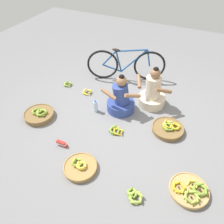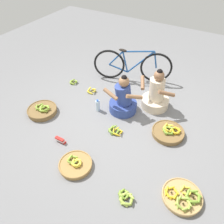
# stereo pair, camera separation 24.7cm
# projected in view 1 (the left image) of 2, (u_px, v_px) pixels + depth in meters

# --- Properties ---
(ground_plane) EXTENTS (10.00, 10.00, 0.00)m
(ground_plane) POSITION_uv_depth(u_px,v_px,m) (117.00, 120.00, 4.04)
(ground_plane) COLOR slate
(vendor_woman_front) EXTENTS (0.68, 0.52, 0.77)m
(vendor_woman_front) POSITION_uv_depth(u_px,v_px,m) (121.00, 99.00, 4.10)
(vendor_woman_front) COLOR #334793
(vendor_woman_front) RESTS_ON ground
(vendor_woman_behind) EXTENTS (0.74, 0.52, 0.82)m
(vendor_woman_behind) POSITION_uv_depth(u_px,v_px,m) (152.00, 93.00, 4.21)
(vendor_woman_behind) COLOR beige
(vendor_woman_behind) RESTS_ON ground
(bicycle_leaning) EXTENTS (1.60, 0.67, 0.73)m
(bicycle_leaning) POSITION_uv_depth(u_px,v_px,m) (126.00, 65.00, 4.82)
(bicycle_leaning) COLOR black
(bicycle_leaning) RESTS_ON ground
(banana_basket_mid_left) EXTENTS (0.55, 0.55, 0.17)m
(banana_basket_mid_left) POSITION_uv_depth(u_px,v_px,m) (39.00, 114.00, 4.07)
(banana_basket_mid_left) COLOR brown
(banana_basket_mid_left) RESTS_ON ground
(banana_basket_front_left) EXTENTS (0.50, 0.50, 0.14)m
(banana_basket_front_left) POSITION_uv_depth(u_px,v_px,m) (80.00, 167.00, 3.23)
(banana_basket_front_left) COLOR #A87F47
(banana_basket_front_left) RESTS_ON ground
(banana_basket_front_right) EXTENTS (0.53, 0.53, 0.15)m
(banana_basket_front_right) POSITION_uv_depth(u_px,v_px,m) (189.00, 190.00, 2.96)
(banana_basket_front_right) COLOR tan
(banana_basket_front_right) RESTS_ON ground
(banana_basket_near_vendor) EXTENTS (0.55, 0.55, 0.16)m
(banana_basket_near_vendor) POSITION_uv_depth(u_px,v_px,m) (168.00, 128.00, 3.80)
(banana_basket_near_vendor) COLOR brown
(banana_basket_near_vendor) RESTS_ON ground
(loose_bananas_back_center) EXTENTS (0.20, 0.20, 0.09)m
(loose_bananas_back_center) POSITION_uv_depth(u_px,v_px,m) (67.00, 84.00, 4.85)
(loose_bananas_back_center) COLOR #8CAD38
(loose_bananas_back_center) RESTS_ON ground
(loose_bananas_near_bicycle) EXTENTS (0.26, 0.24, 0.10)m
(loose_bananas_near_bicycle) POSITION_uv_depth(u_px,v_px,m) (134.00, 196.00, 2.91)
(loose_bananas_near_bicycle) COLOR #9EB747
(loose_bananas_near_bicycle) RESTS_ON ground
(loose_bananas_front_center) EXTENTS (0.18, 0.19, 0.10)m
(loose_bananas_front_center) POSITION_uv_depth(u_px,v_px,m) (87.00, 92.00, 4.62)
(loose_bananas_front_center) COLOR yellow
(loose_bananas_front_center) RESTS_ON ground
(loose_bananas_mid_right) EXTENTS (0.27, 0.23, 0.09)m
(loose_bananas_mid_right) POSITION_uv_depth(u_px,v_px,m) (116.00, 130.00, 3.80)
(loose_bananas_mid_right) COLOR olive
(loose_bananas_mid_right) RESTS_ON ground
(water_bottle) EXTENTS (0.08, 0.08, 0.25)m
(water_bottle) POSITION_uv_depth(u_px,v_px,m) (96.00, 106.00, 4.15)
(water_bottle) COLOR silver
(water_bottle) RESTS_ON ground
(packet_carton_stack) EXTENTS (0.18, 0.07, 0.09)m
(packet_carton_stack) POSITION_uv_depth(u_px,v_px,m) (62.00, 144.00, 3.56)
(packet_carton_stack) COLOR red
(packet_carton_stack) RESTS_ON ground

